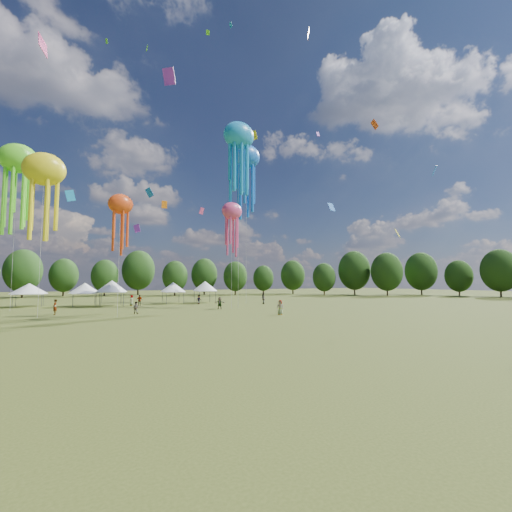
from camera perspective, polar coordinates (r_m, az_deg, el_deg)
name	(u,v)px	position (r m, az deg, el deg)	size (l,w,h in m)	color
ground	(433,385)	(15.75, 27.45, -18.47)	(300.00, 300.00, 0.00)	#384416
spectator_near	(136,308)	(45.05, -19.41, -8.14)	(0.74, 0.58, 1.53)	gray
spectators_far	(199,302)	(54.46, -9.45, -7.49)	(32.14, 26.09, 1.87)	gray
festival_tents	(120,287)	(63.10, -21.76, -4.86)	(33.24, 9.48, 4.19)	#47474C
show_kites	(169,174)	(54.77, -14.38, 13.14)	(40.20, 18.34, 29.53)	yellow
small_kites	(185,124)	(59.27, -11.71, 20.74)	(80.50, 67.32, 45.62)	yellow
treeline	(123,268)	(71.82, -21.23, -1.95)	(201.57, 95.24, 13.43)	#38281C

